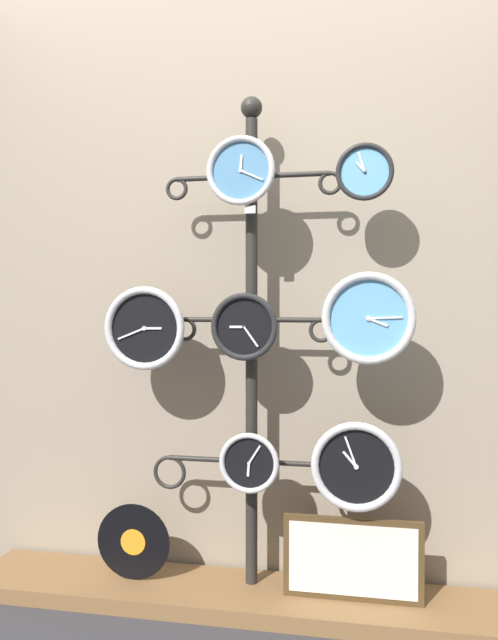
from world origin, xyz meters
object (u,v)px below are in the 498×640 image
at_px(clock_top_center, 241,171).
at_px(clock_bottom_center, 249,463).
at_px(display_stand, 252,407).
at_px(vinyl_record, 133,542).
at_px(clock_bottom_right, 356,467).
at_px(picture_frame, 353,559).
at_px(clock_middle_center, 244,327).
at_px(clock_middle_left, 145,328).
at_px(clock_middle_right, 368,318).
at_px(clock_top_right, 365,172).

distance_m(clock_top_center, clock_bottom_center, 1.08).
bearing_deg(display_stand, clock_bottom_center, -83.25).
bearing_deg(clock_bottom_center, vinyl_record, 174.37).
xyz_separation_m(clock_bottom_right, picture_frame, (-0.01, 0.04, -0.35)).
bearing_deg(clock_bottom_center, clock_bottom_right, -1.26).
distance_m(clock_middle_center, picture_frame, 0.94).
xyz_separation_m(clock_middle_left, clock_middle_right, (0.85, -0.03, 0.04)).
bearing_deg(display_stand, clock_top_center, -100.47).
bearing_deg(clock_middle_left, clock_bottom_right, -2.73).
height_order(clock_middle_left, clock_middle_right, clock_middle_right).
height_order(clock_bottom_right, vinyl_record, clock_bottom_right).
distance_m(clock_bottom_center, picture_frame, 0.51).
bearing_deg(clock_middle_right, clock_bottom_right, -172.82).
relative_size(clock_middle_left, vinyl_record, 1.08).
bearing_deg(display_stand, clock_middle_right, -14.66).
bearing_deg(display_stand, clock_middle_left, -168.43).
distance_m(clock_top_center, picture_frame, 1.48).
bearing_deg(clock_middle_center, clock_top_center, -121.58).
height_order(clock_middle_left, clock_middle_center, clock_middle_left).
distance_m(clock_bottom_right, picture_frame, 0.36).
bearing_deg(clock_middle_left, clock_middle_right, -2.26).
xyz_separation_m(display_stand, clock_middle_right, (0.44, -0.12, 0.35)).
bearing_deg(clock_top_right, clock_bottom_right, -121.88).
distance_m(clock_middle_center, vinyl_record, 0.96).
bearing_deg(clock_middle_center, clock_bottom_center, -45.07).
height_order(display_stand, clock_middle_left, display_stand).
xyz_separation_m(clock_top_center, clock_bottom_right, (0.42, -0.02, -1.07)).
bearing_deg(clock_middle_right, clock_top_right, 114.50).
bearing_deg(display_stand, clock_middle_center, -96.06).
height_order(clock_top_right, picture_frame, clock_top_right).
bearing_deg(clock_bottom_right, picture_frame, 106.47).
relative_size(clock_middle_center, clock_middle_right, 0.77).
bearing_deg(clock_top_right, clock_top_center, -176.90).
relative_size(clock_middle_left, clock_middle_right, 0.98).
bearing_deg(clock_top_right, vinyl_record, 178.97).
relative_size(clock_top_right, clock_middle_center, 0.82).
distance_m(clock_top_center, clock_middle_left, 0.70).
bearing_deg(clock_bottom_right, clock_top_right, 58.12).
distance_m(clock_top_center, clock_middle_right, 0.71).
bearing_deg(clock_top_center, clock_middle_right, -1.24).
bearing_deg(clock_top_center, clock_bottom_center, -11.12).
height_order(clock_middle_center, clock_bottom_right, clock_middle_center).
xyz_separation_m(display_stand, clock_bottom_right, (0.40, -0.12, -0.18)).
xyz_separation_m(clock_middle_right, vinyl_record, (-0.90, 0.05, -0.88)).
height_order(clock_middle_center, picture_frame, clock_middle_center).
xyz_separation_m(clock_top_center, clock_middle_right, (0.46, -0.01, -0.54)).
bearing_deg(vinyl_record, clock_middle_right, -3.18).
relative_size(clock_bottom_center, vinyl_record, 0.75).
relative_size(clock_bottom_right, picture_frame, 0.64).
relative_size(display_stand, vinyl_record, 6.47).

